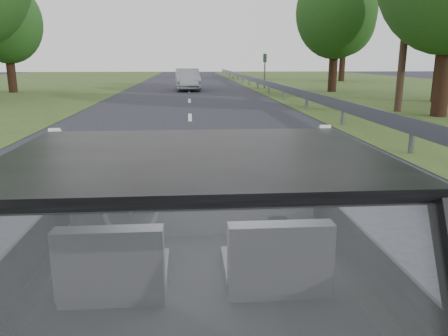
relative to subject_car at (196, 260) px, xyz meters
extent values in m
cube|color=black|center=(0.00, 0.00, 0.00)|extent=(1.80, 4.00, 1.45)
cube|color=black|center=(0.00, 0.62, 0.12)|extent=(1.58, 0.45, 0.30)
cube|color=#252528|center=(-0.40, -0.29, 0.16)|extent=(0.50, 0.72, 0.42)
cube|color=#252528|center=(0.40, -0.29, 0.16)|extent=(0.50, 0.72, 0.42)
torus|color=black|center=(-0.40, 0.33, 0.20)|extent=(0.36, 0.36, 0.04)
ellipsoid|color=#9E9E9E|center=(0.14, 0.65, 0.36)|extent=(0.60, 0.29, 0.26)
cube|color=slate|center=(4.30, 10.00, -0.15)|extent=(0.05, 90.00, 0.32)
imported|color=#AAAFBB|center=(-0.08, 25.37, -0.06)|extent=(1.81, 4.11, 1.32)
cube|color=#0C441A|center=(4.97, 26.69, 0.39)|extent=(0.43, 0.86, 2.23)
camera|label=1|loc=(-0.02, -2.29, 1.11)|focal=35.00mm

